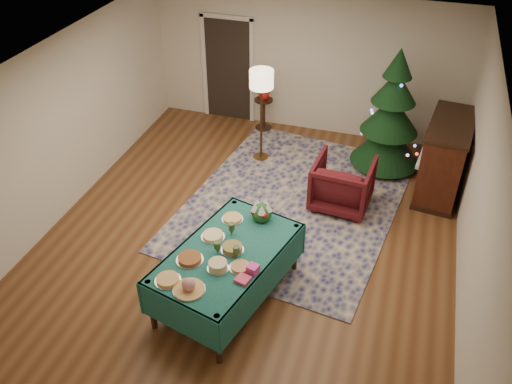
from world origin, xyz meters
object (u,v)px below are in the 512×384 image
(armchair, at_px, (343,182))
(side_table, at_px, (264,115))
(christmas_tree, at_px, (391,117))
(floor_lamp, at_px, (261,85))
(piano, at_px, (444,158))
(buffet_table, at_px, (227,261))
(potted_plant, at_px, (264,93))
(gift_box, at_px, (253,269))

(armchair, distance_m, side_table, 2.85)
(side_table, bearing_deg, christmas_tree, -15.20)
(armchair, bearing_deg, floor_lamp, -26.79)
(piano, bearing_deg, armchair, -148.76)
(buffet_table, xyz_separation_m, christmas_tree, (1.59, 3.87, 0.36))
(floor_lamp, distance_m, potted_plant, 1.31)
(potted_plant, bearing_deg, christmas_tree, -15.20)
(gift_box, relative_size, potted_plant, 0.28)
(floor_lamp, xyz_separation_m, christmas_tree, (2.19, 0.41, -0.47))
(buffet_table, height_order, piano, piano)
(armchair, height_order, floor_lamp, floor_lamp)
(buffet_table, relative_size, potted_plant, 4.98)
(side_table, height_order, christmas_tree, christmas_tree)
(side_table, distance_m, piano, 3.65)
(buffet_table, xyz_separation_m, piano, (2.56, 3.37, -0.00))
(side_table, height_order, potted_plant, potted_plant)
(gift_box, height_order, piano, piano)
(armchair, height_order, piano, piano)
(floor_lamp, xyz_separation_m, side_table, (-0.28, 1.08, -1.14))
(armchair, distance_m, floor_lamp, 2.19)
(armchair, xyz_separation_m, piano, (1.50, 0.91, 0.17))
(buffet_table, height_order, armchair, armchair)
(floor_lamp, bearing_deg, potted_plant, 104.42)
(piano, bearing_deg, christmas_tree, 152.44)
(side_table, bearing_deg, floor_lamp, -75.58)
(armchair, xyz_separation_m, christmas_tree, (0.53, 1.41, 0.53))
(christmas_tree, relative_size, piano, 1.41)
(christmas_tree, bearing_deg, buffet_table, -112.36)
(side_table, height_order, piano, piano)
(gift_box, bearing_deg, christmas_tree, 74.18)
(armchair, relative_size, piano, 0.59)
(buffet_table, height_order, side_table, buffet_table)
(side_table, xyz_separation_m, piano, (3.44, -1.18, 0.32))
(buffet_table, relative_size, armchair, 2.44)
(potted_plant, bearing_deg, armchair, -47.07)
(gift_box, relative_size, floor_lamp, 0.07)
(floor_lamp, bearing_deg, christmas_tree, 10.51)
(buffet_table, height_order, floor_lamp, floor_lamp)
(buffet_table, bearing_deg, christmas_tree, 67.64)
(potted_plant, bearing_deg, floor_lamp, -75.58)
(side_table, distance_m, potted_plant, 0.46)
(buffet_table, xyz_separation_m, side_table, (-0.88, 4.54, -0.32))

